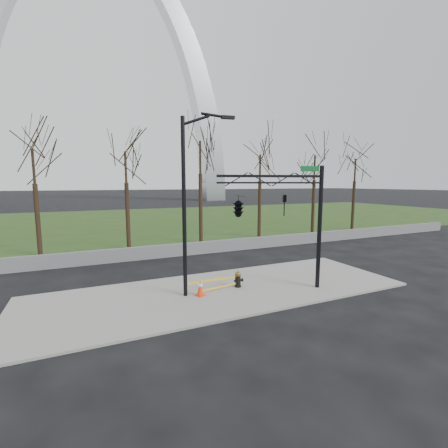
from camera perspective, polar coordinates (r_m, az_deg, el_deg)
name	(u,v)px	position (r m, az deg, el deg)	size (l,w,h in m)	color
ground	(222,292)	(15.07, -0.39, -12.51)	(500.00, 500.00, 0.00)	black
sidewalk	(222,291)	(15.05, -0.39, -12.33)	(18.00, 6.00, 0.10)	gray
grass_strip	(133,221)	(43.63, -16.54, 0.48)	(120.00, 40.00, 0.06)	#1D3C15
guardrail	(177,250)	(22.22, -8.80, -4.80)	(60.00, 0.30, 0.90)	#59595B
gateway_arch	(103,76)	(92.27, -21.55, 24.29)	(66.00, 6.00, 65.00)	silver
tree_row	(165,190)	(25.64, -10.96, 6.26)	(46.40, 4.00, 9.30)	black
fire_hydrant	(238,279)	(15.35, 2.64, -10.26)	(0.51, 0.33, 0.81)	black
traffic_cone	(200,288)	(14.25, -4.44, -11.77)	(0.48, 0.48, 0.72)	#F4310C
street_light	(189,194)	(13.59, -6.52, 5.50)	(2.38, 0.54, 8.21)	black
traffic_signal_mast	(255,206)	(14.15, 5.70, 3.37)	(4.95, 2.54, 6.00)	black
caution_tape	(216,283)	(14.78, -1.53, -10.93)	(2.70, 0.36, 0.42)	yellow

